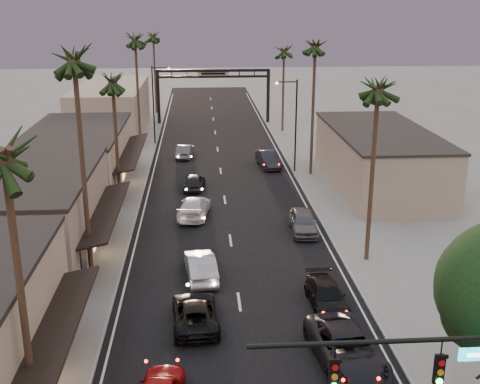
{
  "coord_description": "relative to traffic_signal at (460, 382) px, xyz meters",
  "views": [
    {
      "loc": [
        -2.03,
        -11.07,
        16.15
      ],
      "look_at": [
        0.9,
        31.32,
        2.5
      ],
      "focal_mm": 45.0,
      "sensor_mm": 36.0,
      "label": 1
    }
  ],
  "objects": [
    {
      "name": "oncoming_grey_far",
      "position": [
        -9.29,
        47.52,
        -4.38
      ],
      "size": [
        2.01,
        4.4,
        1.4
      ],
      "primitive_type": "imported",
      "rotation": [
        0.0,
        0.0,
        3.01
      ],
      "color": "#48484D",
      "rests_on": "ground"
    },
    {
      "name": "storefront_dist",
      "position": [
        -18.69,
        61.0,
        -2.08
      ],
      "size": [
        8.0,
        20.0,
        6.0
      ],
      "primitive_type": "cube",
      "color": "gray",
      "rests_on": "ground"
    },
    {
      "name": "palm_la",
      "position": [
        -14.29,
        5.0,
        6.36
      ],
      "size": [
        3.2,
        3.2,
        13.2
      ],
      "color": "#38281C",
      "rests_on": "ground"
    },
    {
      "name": "palm_lc",
      "position": [
        -14.29,
        32.0,
        5.39
      ],
      "size": [
        3.2,
        3.2,
        12.2
      ],
      "color": "#38281C",
      "rests_on": "ground"
    },
    {
      "name": "traffic_signal",
      "position": [
        0.0,
        0.0,
        0.0
      ],
      "size": [
        8.51,
        0.22,
        7.8
      ],
      "color": "black",
      "rests_on": "ground"
    },
    {
      "name": "oncoming_silver",
      "position": [
        -7.8,
        18.22,
        -4.3
      ],
      "size": [
        2.15,
        4.88,
        1.56
      ],
      "primitive_type": "imported",
      "rotation": [
        0.0,
        0.0,
        3.25
      ],
      "color": "#9C9CA1",
      "rests_on": "ground"
    },
    {
      "name": "sidewalk_right",
      "position": [
        3.81,
        48.0,
        -5.02
      ],
      "size": [
        5.0,
        92.0,
        0.12
      ],
      "primitive_type": "cube",
      "color": "slate",
      "rests_on": "ground"
    },
    {
      "name": "storefront_far",
      "position": [
        -18.69,
        38.0,
        -2.58
      ],
      "size": [
        8.0,
        16.0,
        5.0
      ],
      "primitive_type": "cube",
      "color": "tan",
      "rests_on": "ground"
    },
    {
      "name": "streetlight_right",
      "position": [
        1.23,
        41.0,
        0.25
      ],
      "size": [
        2.13,
        0.3,
        9.0
      ],
      "color": "black",
      "rests_on": "ground"
    },
    {
      "name": "curbside_grey",
      "position": [
        -0.32,
        25.25,
        -4.3
      ],
      "size": [
        2.05,
        4.68,
        1.57
      ],
      "primitive_type": "imported",
      "rotation": [
        0.0,
        0.0,
        -0.04
      ],
      "color": "#505155",
      "rests_on": "ground"
    },
    {
      "name": "oncoming_pickup",
      "position": [
        -8.13,
        12.72,
        -4.39
      ],
      "size": [
        2.57,
        5.08,
        1.38
      ],
      "primitive_type": "imported",
      "rotation": [
        0.0,
        0.0,
        3.2
      ],
      "color": "black",
      "rests_on": "ground"
    },
    {
      "name": "palm_rc",
      "position": [
        2.91,
        60.0,
        5.39
      ],
      "size": [
        3.2,
        3.2,
        12.2
      ],
      "color": "#38281C",
      "rests_on": "ground"
    },
    {
      "name": "palm_rb",
      "position": [
        2.91,
        40.0,
        7.33
      ],
      "size": [
        3.2,
        3.2,
        14.2
      ],
      "color": "#38281C",
      "rests_on": "ground"
    },
    {
      "name": "palm_ra",
      "position": [
        2.91,
        20.0,
        6.36
      ],
      "size": [
        3.2,
        3.2,
        13.2
      ],
      "color": "#38281C",
      "rests_on": "ground"
    },
    {
      "name": "sidewalk_left",
      "position": [
        -15.19,
        48.0,
        -5.02
      ],
      "size": [
        5.0,
        92.0,
        0.12
      ],
      "primitive_type": "cube",
      "color": "slate",
      "rests_on": "ground"
    },
    {
      "name": "storefront_mid",
      "position": [
        -18.69,
        22.0,
        -2.33
      ],
      "size": [
        8.0,
        14.0,
        5.5
      ],
      "primitive_type": "cube",
      "color": "gray",
      "rests_on": "ground"
    },
    {
      "name": "curbside_far",
      "position": [
        -0.81,
        43.16,
        -4.28
      ],
      "size": [
        2.31,
        5.02,
        1.6
      ],
      "primitive_type": "imported",
      "rotation": [
        0.0,
        0.0,
        0.13
      ],
      "color": "black",
      "rests_on": "ground"
    },
    {
      "name": "palm_far",
      "position": [
        -13.99,
        74.0,
        6.36
      ],
      "size": [
        3.2,
        3.2,
        13.2
      ],
      "color": "#38281C",
      "rests_on": "ground"
    },
    {
      "name": "palm_ld",
      "position": [
        -14.29,
        51.0,
        7.33
      ],
      "size": [
        3.2,
        3.2,
        14.2
      ],
      "color": "#38281C",
      "rests_on": "ground"
    },
    {
      "name": "oncoming_white",
      "position": [
        -8.25,
        29.1,
        -4.31
      ],
      "size": [
        2.83,
        5.57,
        1.55
      ],
      "primitive_type": "imported",
      "rotation": [
        0.0,
        0.0,
        3.01
      ],
      "color": "silver",
      "rests_on": "ground"
    },
    {
      "name": "ground",
      "position": [
        -5.69,
        36.0,
        -5.08
      ],
      "size": [
        200.0,
        200.0,
        0.0
      ],
      "primitive_type": "plane",
      "color": "slate",
      "rests_on": "ground"
    },
    {
      "name": "oncoming_dgrey",
      "position": [
        -8.26,
        36.22,
        -4.38
      ],
      "size": [
        2.17,
        4.31,
        1.41
      ],
      "primitive_type": "imported",
      "rotation": [
        0.0,
        0.0,
        3.01
      ],
      "color": "black",
      "rests_on": "ground"
    },
    {
      "name": "building_right",
      "position": [
        8.31,
        36.0,
        -2.58
      ],
      "size": [
        8.0,
        18.0,
        5.0
      ],
      "primitive_type": "cube",
      "color": "gray",
      "rests_on": "ground"
    },
    {
      "name": "streetlight_left",
      "position": [
        -12.61,
        54.0,
        0.25
      ],
      "size": [
        2.13,
        0.3,
        9.0
      ],
      "color": "black",
      "rests_on": "ground"
    },
    {
      "name": "road",
      "position": [
        -5.69,
        41.0,
        -5.08
      ],
      "size": [
        14.0,
        120.0,
        0.02
      ],
      "primitive_type": "cube",
      "color": "black",
      "rests_on": "ground"
    },
    {
      "name": "arch",
      "position": [
        -5.69,
        66.0,
        0.45
      ],
      "size": [
        15.2,
        0.4,
        7.27
      ],
      "color": "black",
      "rests_on": "ground"
    },
    {
      "name": "curbside_near",
      "position": [
        -1.16,
        8.62,
        -4.25
      ],
      "size": [
        3.36,
        6.21,
        1.65
      ],
      "primitive_type": "imported",
      "rotation": [
        0.0,
        0.0,
        0.11
      ],
      "color": "black",
      "rests_on": "ground"
    },
    {
      "name": "palm_lb",
      "position": [
        -14.29,
        18.0,
        8.3
      ],
      "size": [
        3.2,
        3.2,
        15.2
      ],
      "color": "#38281C",
      "rests_on": "ground"
    },
    {
      "name": "curbside_black",
      "position": [
        -0.93,
        14.12,
        -4.42
      ],
      "size": [
        2.01,
        4.64,
        1.33
      ],
      "primitive_type": "imported",
      "rotation": [
        0.0,
        0.0,
        0.03
      ],
      "color": "black",
      "rests_on": "ground"
    }
  ]
}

